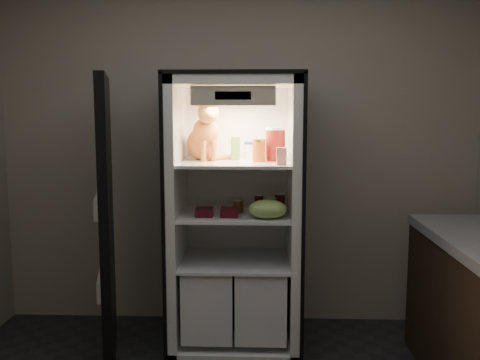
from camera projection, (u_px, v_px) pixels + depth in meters
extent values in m
plane|color=#A59D8A|center=(238.00, 147.00, 4.06)|extent=(3.60, 0.00, 3.60)
cube|color=white|center=(237.00, 206.00, 3.98)|extent=(0.85, 0.06, 1.85)
cube|color=white|center=(178.00, 213.00, 3.68)|extent=(0.06, 0.70, 1.85)
cube|color=white|center=(293.00, 214.00, 3.65)|extent=(0.06, 0.70, 1.85)
cube|color=white|center=(235.00, 82.00, 3.55)|extent=(0.85, 0.70, 0.06)
cube|color=white|center=(236.00, 338.00, 3.78)|extent=(0.85, 0.70, 0.06)
cube|color=black|center=(172.00, 213.00, 3.68)|extent=(0.02, 0.72, 1.87)
cube|color=black|center=(299.00, 214.00, 3.65)|extent=(0.02, 0.72, 1.87)
cube|color=black|center=(235.00, 75.00, 3.54)|extent=(0.90, 0.72, 0.02)
cube|color=white|center=(235.00, 163.00, 3.59)|extent=(0.73, 0.62, 0.02)
cube|color=white|center=(235.00, 214.00, 3.64)|extent=(0.73, 0.62, 0.02)
cube|color=white|center=(210.00, 296.00, 3.72)|extent=(0.34, 0.58, 0.48)
cube|color=white|center=(261.00, 296.00, 3.71)|extent=(0.34, 0.58, 0.48)
cube|color=white|center=(235.00, 261.00, 3.68)|extent=(0.73, 0.62, 0.02)
cube|color=beige|center=(234.00, 96.00, 3.32)|extent=(0.52, 0.18, 0.12)
cube|color=black|center=(233.00, 96.00, 3.24)|extent=(0.22, 0.01, 0.05)
cube|color=black|center=(107.00, 219.00, 3.48)|extent=(0.27, 0.86, 1.85)
cube|color=white|center=(104.00, 278.00, 3.47)|extent=(0.21, 0.63, 0.12)
cube|color=white|center=(101.00, 202.00, 3.40)|extent=(0.21, 0.63, 0.12)
ellipsoid|color=#B85517|center=(202.00, 144.00, 3.74)|extent=(0.29, 0.33, 0.23)
ellipsoid|color=#B85517|center=(206.00, 132.00, 3.62)|extent=(0.22, 0.21, 0.19)
sphere|color=orange|center=(208.00, 113.00, 3.54)|extent=(0.18, 0.18, 0.14)
sphere|color=orange|center=(210.00, 115.00, 3.49)|extent=(0.08, 0.08, 0.06)
cone|color=orange|center=(201.00, 102.00, 3.53)|extent=(0.07, 0.07, 0.06)
cone|color=orange|center=(214.00, 102.00, 3.55)|extent=(0.07, 0.07, 0.06)
cylinder|color=#B85517|center=(203.00, 151.00, 3.56)|extent=(0.04, 0.04, 0.14)
cylinder|color=#B85517|center=(213.00, 151.00, 3.58)|extent=(0.04, 0.04, 0.14)
cylinder|color=#B85517|center=(222.00, 157.00, 3.69)|extent=(0.21, 0.21, 0.04)
cylinder|color=#268E3F|center=(235.00, 149.00, 3.67)|extent=(0.06, 0.06, 0.15)
cylinder|color=#268E3F|center=(235.00, 137.00, 3.66)|extent=(0.06, 0.06, 0.01)
cylinder|color=white|center=(250.00, 152.00, 3.76)|extent=(0.08, 0.08, 0.10)
cylinder|color=#1941B3|center=(250.00, 143.00, 3.75)|extent=(0.09, 0.09, 0.02)
cylinder|color=maroon|center=(259.00, 151.00, 3.56)|extent=(0.08, 0.08, 0.14)
cylinder|color=gold|center=(259.00, 140.00, 3.55)|extent=(0.09, 0.09, 0.01)
cylinder|color=maroon|center=(275.00, 145.00, 3.61)|extent=(0.13, 0.13, 0.21)
cylinder|color=white|center=(275.00, 129.00, 3.60)|extent=(0.13, 0.13, 0.02)
cube|color=beige|center=(281.00, 156.00, 3.37)|extent=(0.06, 0.06, 0.11)
cylinder|color=black|center=(259.00, 203.00, 3.68)|extent=(0.06, 0.06, 0.11)
cylinder|color=#B2B2B2|center=(259.00, 195.00, 3.68)|extent=(0.06, 0.06, 0.00)
cylinder|color=black|center=(280.00, 203.00, 3.64)|extent=(0.07, 0.07, 0.12)
cylinder|color=#B2B2B2|center=(280.00, 194.00, 3.63)|extent=(0.07, 0.07, 0.00)
cylinder|color=black|center=(272.00, 207.00, 3.54)|extent=(0.06, 0.06, 0.11)
cylinder|color=#B2B2B2|center=(272.00, 198.00, 3.53)|extent=(0.06, 0.06, 0.00)
cylinder|color=#503717|center=(238.00, 207.00, 3.63)|extent=(0.07, 0.07, 0.08)
cylinder|color=#B2B2B2|center=(238.00, 200.00, 3.62)|extent=(0.07, 0.07, 0.01)
ellipsoid|color=#85B353|center=(268.00, 209.00, 3.43)|extent=(0.25, 0.18, 0.12)
cube|color=#500D14|center=(204.00, 212.00, 3.50)|extent=(0.11, 0.11, 0.06)
cube|color=#500D14|center=(229.00, 212.00, 3.49)|extent=(0.12, 0.12, 0.06)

